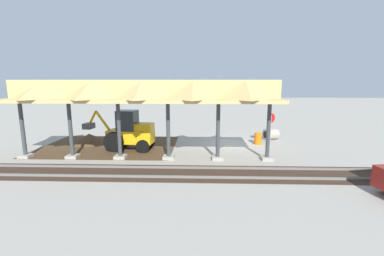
# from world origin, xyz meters

# --- Properties ---
(ground_plane) EXTENTS (120.00, 120.00, 0.00)m
(ground_plane) POSITION_xyz_m (0.00, 0.00, 0.00)
(ground_plane) COLOR #9E998E
(dirt_work_zone) EXTENTS (9.86, 7.00, 0.01)m
(dirt_work_zone) POSITION_xyz_m (9.41, 0.94, 0.00)
(dirt_work_zone) COLOR #4C3823
(dirt_work_zone) RESTS_ON ground
(platform_canopy) EXTENTS (16.55, 3.20, 4.90)m
(platform_canopy) POSITION_xyz_m (6.07, 4.05, 4.16)
(platform_canopy) COLOR #9E998E
(platform_canopy) RESTS_ON ground
(rail_tracks) EXTENTS (60.00, 2.58, 0.15)m
(rail_tracks) POSITION_xyz_m (0.00, 6.64, 0.03)
(rail_tracks) COLOR slate
(rail_tracks) RESTS_ON ground
(stop_sign) EXTENTS (0.67, 0.41, 2.43)m
(stop_sign) POSITION_xyz_m (-2.86, -0.05, 1.75)
(stop_sign) COLOR gray
(stop_sign) RESTS_ON ground
(backhoe) EXTENTS (5.12, 1.99, 2.82)m
(backhoe) POSITION_xyz_m (7.62, 1.88, 1.27)
(backhoe) COLOR #EAB214
(backhoe) RESTS_ON ground
(dirt_mound) EXTENTS (5.64, 5.64, 1.49)m
(dirt_mound) POSITION_xyz_m (11.34, -0.01, 0.00)
(dirt_mound) COLOR #4C3823
(dirt_mound) RESTS_ON ground
(concrete_pipe) EXTENTS (1.32, 1.20, 0.90)m
(concrete_pipe) POSITION_xyz_m (-3.37, -1.73, 0.45)
(concrete_pipe) COLOR #9E9384
(concrete_pipe) RESTS_ON ground
(traffic_barrel) EXTENTS (0.56, 0.56, 0.90)m
(traffic_barrel) POSITION_xyz_m (-1.93, -0.02, 0.45)
(traffic_barrel) COLOR orange
(traffic_barrel) RESTS_ON ground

